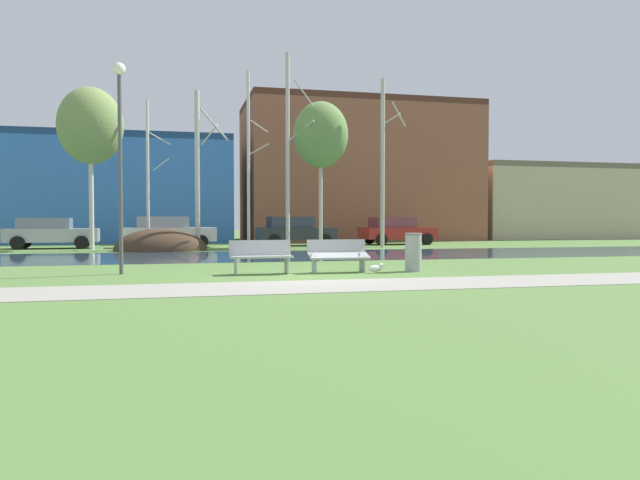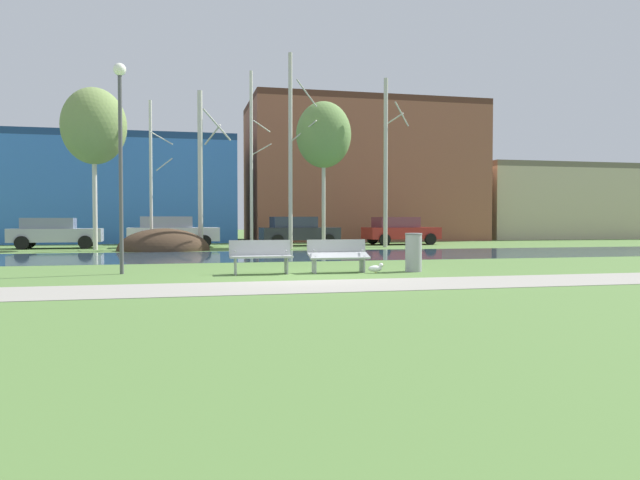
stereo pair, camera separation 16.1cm
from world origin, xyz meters
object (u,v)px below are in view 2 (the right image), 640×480
(parked_wagon_fourth_red, at_px, (399,230))
(bench_left, at_px, (261,256))
(bench_right, at_px, (338,255))
(streetlamp, at_px, (120,134))
(parked_van_nearest_silver, at_px, (55,232))
(parked_sedan_second_white, at_px, (172,231))
(trash_bin, at_px, (414,252))
(seagull, at_px, (376,268))
(parked_hatch_third_dark, at_px, (298,231))

(parked_wagon_fourth_red, bearing_deg, bench_left, -120.91)
(bench_right, height_order, streetlamp, streetlamp)
(streetlamp, relative_size, parked_van_nearest_silver, 1.26)
(parked_sedan_second_white, bearing_deg, trash_bin, -67.57)
(bench_left, distance_m, seagull, 3.02)
(trash_bin, height_order, seagull, trash_bin)
(trash_bin, relative_size, seagull, 2.29)
(parked_van_nearest_silver, bearing_deg, trash_bin, -53.15)
(bench_left, bearing_deg, parked_van_nearest_silver, 116.56)
(bench_left, height_order, bench_right, same)
(seagull, distance_m, parked_hatch_third_dark, 16.74)
(bench_right, height_order, parked_wagon_fourth_red, parked_wagon_fourth_red)
(seagull, distance_m, streetlamp, 7.43)
(parked_van_nearest_silver, distance_m, parked_hatch_third_dark, 12.09)
(parked_van_nearest_silver, bearing_deg, streetlamp, -73.45)
(streetlamp, relative_size, parked_hatch_third_dark, 1.28)
(parked_wagon_fourth_red, bearing_deg, trash_bin, -109.21)
(seagull, bearing_deg, bench_left, 172.14)
(bench_left, distance_m, parked_wagon_fourth_red, 19.44)
(bench_left, bearing_deg, parked_wagon_fourth_red, 59.09)
(parked_sedan_second_white, bearing_deg, parked_hatch_third_dark, 4.03)
(trash_bin, distance_m, parked_van_nearest_silver, 20.23)
(parked_sedan_second_white, bearing_deg, seagull, -71.43)
(parked_wagon_fourth_red, bearing_deg, parked_hatch_third_dark, -176.17)
(seagull, relative_size, streetlamp, 0.08)
(parked_hatch_third_dark, distance_m, parked_wagon_fourth_red, 5.92)
(seagull, xyz_separation_m, parked_hatch_third_dark, (1.10, 16.69, 0.68))
(bench_right, relative_size, parked_sedan_second_white, 0.35)
(trash_bin, bearing_deg, bench_right, 175.54)
(trash_bin, height_order, parked_sedan_second_white, parked_sedan_second_white)
(bench_left, xyz_separation_m, streetlamp, (-3.49, 0.81, 3.12))
(bench_right, relative_size, trash_bin, 1.55)
(streetlamp, height_order, parked_sedan_second_white, streetlamp)
(parked_van_nearest_silver, bearing_deg, parked_hatch_third_dark, 1.19)
(seagull, height_order, parked_wagon_fourth_red, parked_wagon_fourth_red)
(parked_wagon_fourth_red, bearing_deg, parked_sedan_second_white, -176.06)
(bench_left, xyz_separation_m, seagull, (2.97, -0.41, -0.34))
(bench_left, relative_size, parked_van_nearest_silver, 0.38)
(parked_sedan_second_white, relative_size, parked_wagon_fourth_red, 1.08)
(parked_van_nearest_silver, bearing_deg, bench_left, -63.44)
(parked_hatch_third_dark, bearing_deg, parked_sedan_second_white, -175.97)
(bench_left, relative_size, bench_right, 1.00)
(bench_right, bearing_deg, parked_hatch_third_dark, 82.92)
(streetlamp, bearing_deg, parked_hatch_third_dark, 63.94)
(seagull, bearing_deg, parked_hatch_third_dark, 86.22)
(parked_wagon_fourth_red, bearing_deg, bench_right, -115.43)
(bench_left, bearing_deg, seagull, -7.86)
(bench_left, relative_size, parked_sedan_second_white, 0.35)
(seagull, relative_size, parked_van_nearest_silver, 0.11)
(streetlamp, relative_size, parked_wagon_fourth_red, 1.28)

